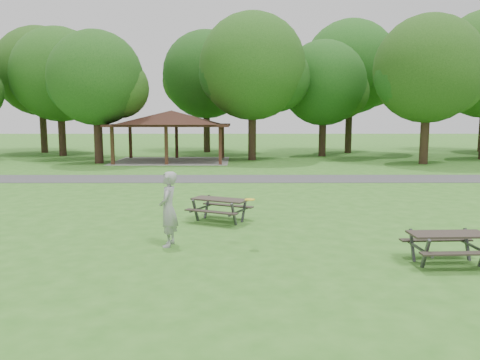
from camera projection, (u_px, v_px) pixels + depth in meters
name	position (u px, v px, depth m)	size (l,w,h in m)	color
ground	(199.00, 257.00, 11.14)	(160.00, 160.00, 0.00)	#347320
asphalt_path	(221.00, 179.00, 25.01)	(120.00, 3.20, 0.02)	#434245
pavilion	(171.00, 120.00, 34.49)	(8.60, 7.01, 3.76)	#362313
tree_row_c	(60.00, 77.00, 38.97)	(8.19, 7.80, 10.67)	black
tree_row_d	(97.00, 81.00, 32.65)	(6.93, 6.60, 9.27)	black
tree_row_e	(254.00, 70.00, 35.03)	(8.40, 8.00, 11.02)	black
tree_row_f	(325.00, 86.00, 38.64)	(7.35, 7.00, 9.55)	black
tree_row_g	(429.00, 72.00, 32.16)	(7.77, 7.40, 10.25)	#2F2015
tree_deep_a	(42.00, 74.00, 42.35)	(8.40, 8.00, 11.38)	#312016
tree_deep_b	(207.00, 77.00, 42.93)	(8.40, 8.00, 11.13)	black
tree_deep_c	(351.00, 70.00, 41.90)	(8.82, 8.40, 11.90)	black
picnic_table_middle	(220.00, 204.00, 14.78)	(2.19, 2.03, 0.76)	#322B24
picnic_table_far	(448.00, 241.00, 10.52)	(1.75, 1.44, 0.74)	#2C2520
frisbee_in_flight	(250.00, 199.00, 11.75)	(0.29, 0.29, 0.02)	yellow
frisbee_thrower	(168.00, 209.00, 11.93)	(0.71, 0.46, 1.93)	#99999C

